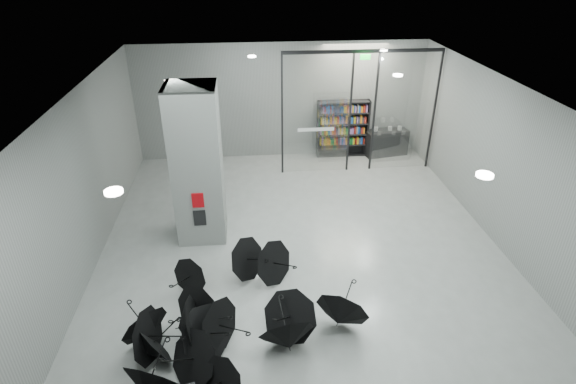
{
  "coord_description": "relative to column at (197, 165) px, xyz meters",
  "views": [
    {
      "loc": [
        -1.26,
        -8.37,
        6.77
      ],
      "look_at": [
        -0.3,
        1.5,
        1.4
      ],
      "focal_mm": 28.48,
      "sensor_mm": 36.0,
      "label": 1
    }
  ],
  "objects": [
    {
      "name": "room",
      "position": [
        2.5,
        -2.0,
        0.84
      ],
      "size": [
        14.0,
        14.02,
        4.01
      ],
      "color": "gray",
      "rests_on": "ground"
    },
    {
      "name": "column",
      "position": [
        0.0,
        0.0,
        0.0
      ],
      "size": [
        1.2,
        1.2,
        4.0
      ],
      "primitive_type": "cube",
      "color": "slate",
      "rests_on": "ground"
    },
    {
      "name": "fire_cabinet",
      "position": [
        0.0,
        -0.62,
        -0.65
      ],
      "size": [
        0.28,
        0.04,
        0.38
      ],
      "primitive_type": "cube",
      "color": "#A50A07",
      "rests_on": "column"
    },
    {
      "name": "info_panel",
      "position": [
        0.0,
        -0.62,
        -1.15
      ],
      "size": [
        0.3,
        0.03,
        0.42
      ],
      "primitive_type": "cube",
      "color": "black",
      "rests_on": "column"
    },
    {
      "name": "exit_sign",
      "position": [
        4.9,
        3.3,
        1.82
      ],
      "size": [
        0.3,
        0.06,
        0.15
      ],
      "primitive_type": "cube",
      "color": "#0CE533",
      "rests_on": "room"
    },
    {
      "name": "glass_partition",
      "position": [
        4.89,
        3.5,
        0.18
      ],
      "size": [
        5.06,
        0.08,
        4.0
      ],
      "color": "silver",
      "rests_on": "ground"
    },
    {
      "name": "bookshelf",
      "position": [
        4.67,
        4.75,
        -0.99
      ],
      "size": [
        1.85,
        0.4,
        2.03
      ],
      "primitive_type": null,
      "rotation": [
        0.0,
        0.0,
        -0.02
      ],
      "color": "black",
      "rests_on": "ground"
    },
    {
      "name": "shop_counter",
      "position": [
        6.27,
        4.66,
        -1.54
      ],
      "size": [
        1.61,
        0.87,
        0.92
      ],
      "primitive_type": "cube",
      "rotation": [
        0.0,
        0.0,
        0.18
      ],
      "color": "black",
      "rests_on": "ground"
    },
    {
      "name": "umbrella_cluster",
      "position": [
        0.58,
        -3.8,
        -1.69
      ],
      "size": [
        5.01,
        4.6,
        1.29
      ],
      "color": "black",
      "rests_on": "ground"
    }
  ]
}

